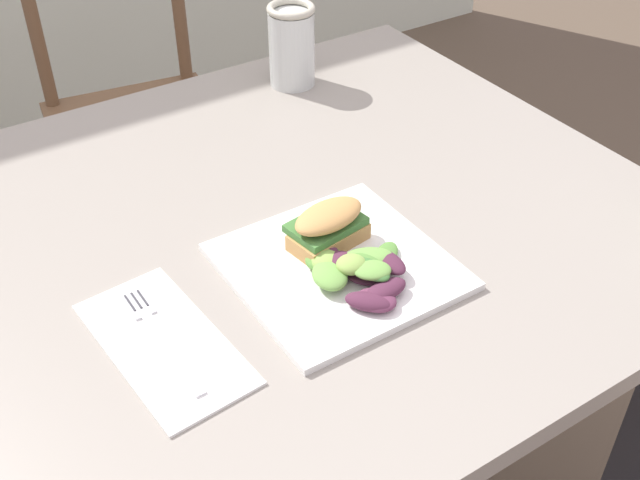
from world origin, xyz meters
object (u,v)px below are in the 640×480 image
chair_wooden_far (136,116)px  fork_on_napkin (157,332)px  plate_lunch (338,266)px  dining_table (215,316)px  mason_jar_iced_tea (292,49)px  sandwich_half_front (327,226)px

chair_wooden_far → fork_on_napkin: 1.10m
chair_wooden_far → plate_lunch: bearing=-95.9°
dining_table → plate_lunch: 0.22m
plate_lunch → fork_on_napkin: 0.23m
chair_wooden_far → mason_jar_iced_tea: bearing=-78.9°
chair_wooden_far → sandwich_half_front: (-0.09, -0.98, 0.33)m
fork_on_napkin → plate_lunch: bearing=-3.6°
dining_table → mason_jar_iced_tea: size_ratio=8.87×
chair_wooden_far → sandwich_half_front: 1.04m
dining_table → mason_jar_iced_tea: bearing=45.0°
chair_wooden_far → fork_on_napkin: bearing=-108.6°
dining_table → fork_on_napkin: (-0.12, -0.12, 0.13)m
sandwich_half_front → fork_on_napkin: sandwich_half_front is taller
plate_lunch → chair_wooden_far: bearing=84.1°
chair_wooden_far → plate_lunch: (-0.10, -1.02, 0.30)m
sandwich_half_front → fork_on_napkin: (-0.24, -0.02, -0.03)m
chair_wooden_far → sandwich_half_front: bearing=-95.5°
sandwich_half_front → plate_lunch: bearing=-105.1°
chair_wooden_far → mason_jar_iced_tea: mason_jar_iced_tea is taller
dining_table → plate_lunch: plate_lunch is taller
chair_wooden_far → fork_on_napkin: (-0.34, -1.00, 0.30)m
chair_wooden_far → sandwich_half_front: size_ratio=8.14×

